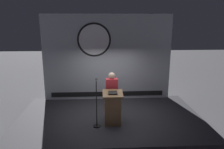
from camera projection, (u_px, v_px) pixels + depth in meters
name	position (u px, v px, depth m)	size (l,w,h in m)	color
ground_plane	(110.00, 124.00, 7.72)	(40.00, 40.00, 0.00)	#4C4C51
stage_platform	(110.00, 120.00, 7.68)	(6.40, 4.00, 0.30)	#333338
banner_display	(107.00, 58.00, 9.01)	(5.33, 0.12, 3.56)	#B2B7C1
podium	(113.00, 108.00, 6.94)	(0.64, 0.50, 1.12)	olive
speaker_person	(112.00, 95.00, 7.34)	(0.40, 0.26, 1.62)	black
microphone_stand	(97.00, 110.00, 6.82)	(0.24, 0.51, 1.52)	black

